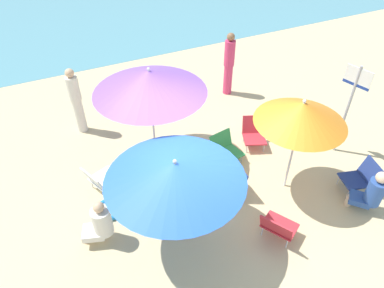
# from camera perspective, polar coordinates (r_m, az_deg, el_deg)

# --- Properties ---
(ground_plane) EXTENTS (40.00, 40.00, 0.00)m
(ground_plane) POSITION_cam_1_polar(r_m,az_deg,el_deg) (6.78, 2.76, -8.92)
(ground_plane) COLOR #D3BC8C
(umbrella_purple) EXTENTS (2.17, 2.17, 2.14)m
(umbrella_purple) POSITION_cam_1_polar(r_m,az_deg,el_deg) (6.61, -6.94, 10.08)
(umbrella_purple) COLOR silver
(umbrella_purple) RESTS_ON ground_plane
(umbrella_blue) EXTENTS (2.13, 2.13, 1.77)m
(umbrella_blue) POSITION_cam_1_polar(r_m,az_deg,el_deg) (5.08, -2.76, -4.47)
(umbrella_blue) COLOR silver
(umbrella_blue) RESTS_ON ground_plane
(umbrella_orange) EXTENTS (1.59, 1.59, 2.01)m
(umbrella_orange) POSITION_cam_1_polar(r_m,az_deg,el_deg) (6.16, 17.43, 4.89)
(umbrella_orange) COLOR silver
(umbrella_orange) RESTS_ON ground_plane
(beach_chair_a) EXTENTS (0.67, 0.59, 0.67)m
(beach_chair_a) POSITION_cam_1_polar(r_m,az_deg,el_deg) (7.44, 25.80, -4.72)
(beach_chair_a) COLOR navy
(beach_chair_a) RESTS_ON ground_plane
(beach_chair_b) EXTENTS (0.55, 0.56, 0.63)m
(beach_chair_b) POSITION_cam_1_polar(r_m,az_deg,el_deg) (6.68, 6.23, -6.23)
(beach_chair_b) COLOR navy
(beach_chair_b) RESTS_ON ground_plane
(beach_chair_c) EXTENTS (0.63, 0.66, 0.58)m
(beach_chair_c) POSITION_cam_1_polar(r_m,az_deg,el_deg) (7.44, 5.39, -0.65)
(beach_chair_c) COLOR #33934C
(beach_chair_c) RESTS_ON ground_plane
(beach_chair_d) EXTENTS (0.76, 0.73, 0.60)m
(beach_chair_d) POSITION_cam_1_polar(r_m,az_deg,el_deg) (6.91, -14.58, -5.57)
(beach_chair_d) COLOR white
(beach_chair_d) RESTS_ON ground_plane
(beach_chair_e) EXTENTS (0.71, 0.73, 0.61)m
(beach_chair_e) POSITION_cam_1_polar(r_m,az_deg,el_deg) (6.12, 13.82, -12.92)
(beach_chair_e) COLOR red
(beach_chair_e) RESTS_ON ground_plane
(beach_chair_f) EXTENTS (0.66, 0.71, 0.64)m
(beach_chair_f) POSITION_cam_1_polar(r_m,az_deg,el_deg) (7.91, 10.02, 1.91)
(beach_chair_f) COLOR red
(beach_chair_f) RESTS_ON ground_plane
(person_a) EXTENTS (0.51, 0.52, 0.95)m
(person_a) POSITION_cam_1_polar(r_m,az_deg,el_deg) (7.03, 27.20, -6.98)
(person_a) COLOR #2D519E
(person_a) RESTS_ON ground_plane
(person_b) EXTENTS (0.27, 0.27, 1.61)m
(person_b) POSITION_cam_1_polar(r_m,az_deg,el_deg) (8.34, -18.33, 6.73)
(person_b) COLOR silver
(person_b) RESTS_ON ground_plane
(person_c) EXTENTS (0.55, 0.43, 0.91)m
(person_c) POSITION_cam_1_polar(r_m,az_deg,el_deg) (6.05, -14.81, -12.32)
(person_c) COLOR silver
(person_c) RESTS_ON ground_plane
(person_d) EXTENTS (0.27, 0.27, 1.70)m
(person_d) POSITION_cam_1_polar(r_m,az_deg,el_deg) (9.44, 6.03, 12.87)
(person_d) COLOR #DB3866
(person_d) RESTS_ON ground_plane
(warning_sign) EXTENTS (0.16, 0.53, 2.05)m
(warning_sign) POSITION_cam_1_polar(r_m,az_deg,el_deg) (7.70, 24.48, 6.89)
(warning_sign) COLOR #ADADB2
(warning_sign) RESTS_ON ground_plane
(swim_ring) EXTENTS (0.53, 0.53, 0.10)m
(swim_ring) POSITION_cam_1_polar(r_m,az_deg,el_deg) (6.72, -13.36, -10.32)
(swim_ring) COLOR #238CD8
(swim_ring) RESTS_ON ground_plane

